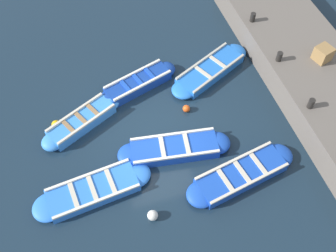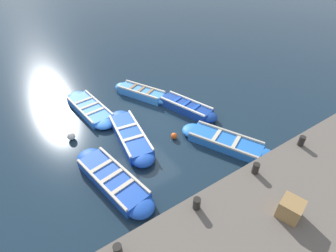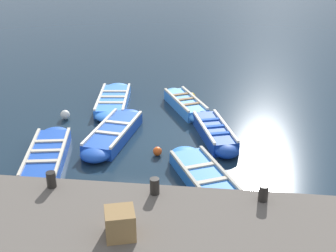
# 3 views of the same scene
# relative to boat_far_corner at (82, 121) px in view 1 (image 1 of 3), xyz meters

# --- Properties ---
(ground_plane) EXTENTS (120.00, 120.00, 0.00)m
(ground_plane) POSITION_rel_boat_far_corner_xyz_m (2.24, -1.15, -0.19)
(ground_plane) COLOR #162838
(boat_far_corner) EXTENTS (3.08, 2.01, 0.44)m
(boat_far_corner) POSITION_rel_boat_far_corner_xyz_m (0.00, 0.00, 0.00)
(boat_far_corner) COLOR #3884E0
(boat_far_corner) RESTS_ON ground
(boat_broadside) EXTENTS (3.88, 1.57, 0.41)m
(boat_broadside) POSITION_rel_boat_far_corner_xyz_m (4.33, -3.48, -0.02)
(boat_broadside) COLOR #1947B7
(boat_broadside) RESTS_ON ground
(boat_end_of_row) EXTENTS (3.77, 1.38, 0.43)m
(boat_end_of_row) POSITION_rel_boat_far_corner_xyz_m (2.66, -1.97, -0.01)
(boat_end_of_row) COLOR #1947B7
(boat_end_of_row) RESTS_ON ground
(boat_drifting) EXTENTS (3.69, 2.41, 0.39)m
(boat_drifting) POSITION_rel_boat_far_corner_xyz_m (5.01, 0.94, -0.03)
(boat_drifting) COLOR blue
(boat_drifting) RESTS_ON ground
(boat_inner_gap) EXTENTS (3.25, 1.65, 0.45)m
(boat_inner_gap) POSITION_rel_boat_far_corner_xyz_m (2.26, 1.08, 0.01)
(boat_inner_gap) COLOR navy
(boat_inner_gap) RESTS_ON ground
(boat_outer_right) EXTENTS (3.77, 1.34, 0.36)m
(boat_outer_right) POSITION_rel_boat_far_corner_xyz_m (-0.13, -2.63, -0.04)
(boat_outer_right) COLOR blue
(boat_outer_right) RESTS_ON ground
(quay_wall) EXTENTS (3.14, 12.27, 0.99)m
(quay_wall) POSITION_rel_boat_far_corner_xyz_m (8.35, -1.15, 0.31)
(quay_wall) COLOR #605951
(quay_wall) RESTS_ON ground
(bollard_mid_north) EXTENTS (0.20, 0.20, 0.35)m
(bollard_mid_north) POSITION_rel_boat_far_corner_xyz_m (7.13, -2.25, 0.98)
(bollard_mid_north) COLOR black
(bollard_mid_north) RESTS_ON quay_wall
(bollard_mid_south) EXTENTS (0.20, 0.20, 0.35)m
(bollard_mid_south) POSITION_rel_boat_far_corner_xyz_m (7.13, -0.05, 0.98)
(bollard_mid_south) COLOR black
(bollard_mid_south) RESTS_ON quay_wall
(bollard_south) EXTENTS (0.20, 0.20, 0.35)m
(bollard_south) POSITION_rel_boat_far_corner_xyz_m (7.13, 2.16, 0.98)
(bollard_south) COLOR black
(bollard_south) RESTS_ON quay_wall
(wooden_crate) EXTENTS (0.65, 0.65, 0.53)m
(wooden_crate) POSITION_rel_boat_far_corner_xyz_m (8.58, -0.46, 1.07)
(wooden_crate) COLOR olive
(wooden_crate) RESTS_ON quay_wall
(buoy_orange_near) EXTENTS (0.26, 0.26, 0.26)m
(buoy_orange_near) POSITION_rel_boat_far_corner_xyz_m (3.58, -0.50, -0.06)
(buoy_orange_near) COLOR #E05119
(buoy_orange_near) RESTS_ON ground
(buoy_yellow_far) EXTENTS (0.32, 0.32, 0.32)m
(buoy_yellow_far) POSITION_rel_boat_far_corner_xyz_m (-0.84, 0.15, -0.03)
(buoy_yellow_far) COLOR #EAB214
(buoy_yellow_far) RESTS_ON ground
(buoy_white_drifting) EXTENTS (0.32, 0.32, 0.32)m
(buoy_white_drifting) POSITION_rel_boat_far_corner_xyz_m (1.36, -3.94, -0.03)
(buoy_white_drifting) COLOR silver
(buoy_white_drifting) RESTS_ON ground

